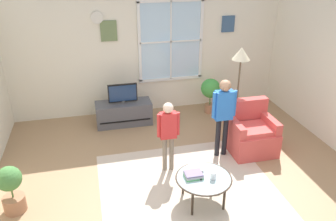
{
  "coord_description": "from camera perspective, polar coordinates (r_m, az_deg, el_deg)",
  "views": [
    {
      "loc": [
        -1.23,
        -3.95,
        3.21
      ],
      "look_at": [
        -0.18,
        0.44,
        1.09
      ],
      "focal_mm": 36.47,
      "sensor_mm": 36.0,
      "label": 1
    }
  ],
  "objects": [
    {
      "name": "cup",
      "position": [
        4.72,
        7.57,
        -10.73
      ],
      "size": [
        0.07,
        0.07,
        0.11
      ],
      "primitive_type": "cylinder",
      "color": "white",
      "rests_on": "coffee_table"
    },
    {
      "name": "area_rug",
      "position": [
        5.22,
        3.36,
        -12.81
      ],
      "size": [
        2.57,
        2.38,
        0.01
      ],
      "primitive_type": "cube",
      "color": "#C6B29E",
      "rests_on": "ground_plane"
    },
    {
      "name": "potted_plant_corner",
      "position": [
        5.05,
        -24.78,
        -11.61
      ],
      "size": [
        0.33,
        0.33,
        0.69
      ],
      "color": "#9E6B4C",
      "rests_on": "ground_plane"
    },
    {
      "name": "remote_near_cup",
      "position": [
        4.79,
        5.56,
        -10.58
      ],
      "size": [
        0.1,
        0.14,
        0.02
      ],
      "primitive_type": "cube",
      "rotation": [
        0.0,
        0.0,
        -0.52
      ],
      "color": "black",
      "rests_on": "coffee_table"
    },
    {
      "name": "ground_plane",
      "position": [
        5.25,
        3.08,
        -12.75
      ],
      "size": [
        6.3,
        6.35,
        0.02
      ],
      "primitive_type": "cube",
      "color": "#9E7A56"
    },
    {
      "name": "television",
      "position": [
        6.77,
        -7.59,
        2.9
      ],
      "size": [
        0.57,
        0.08,
        0.39
      ],
      "color": "#4C4C4C",
      "rests_on": "tv_stand"
    },
    {
      "name": "potted_plant_by_window",
      "position": [
        7.33,
        7.12,
        3.34
      ],
      "size": [
        0.41,
        0.41,
        0.77
      ],
      "color": "#9E6B4C",
      "rests_on": "ground_plane"
    },
    {
      "name": "coffee_table",
      "position": [
        4.77,
        5.98,
        -11.32
      ],
      "size": [
        0.78,
        0.78,
        0.41
      ],
      "color": "#99B2B7",
      "rests_on": "ground_plane"
    },
    {
      "name": "book_stack",
      "position": [
        4.74,
        4.28,
        -10.66
      ],
      "size": [
        0.24,
        0.19,
        0.07
      ],
      "color": "#4EBD65",
      "rests_on": "coffee_table"
    },
    {
      "name": "floor_lamp",
      "position": [
        6.21,
        12.02,
        7.82
      ],
      "size": [
        0.32,
        0.32,
        1.69
      ],
      "color": "black",
      "rests_on": "ground_plane"
    },
    {
      "name": "back_wall",
      "position": [
        7.24,
        -3.18,
        10.31
      ],
      "size": [
        5.7,
        0.17,
        2.7
      ],
      "color": "silver",
      "rests_on": "ground_plane"
    },
    {
      "name": "armchair",
      "position": [
        6.12,
        13.61,
        -3.72
      ],
      "size": [
        0.76,
        0.74,
        0.87
      ],
      "color": "#D14C47",
      "rests_on": "ground_plane"
    },
    {
      "name": "tv_stand",
      "position": [
        6.95,
        -7.39,
        -0.44
      ],
      "size": [
        1.11,
        0.47,
        0.46
      ],
      "color": "#4C4C51",
      "rests_on": "ground_plane"
    },
    {
      "name": "person_red_shirt",
      "position": [
        5.22,
        0.02,
        -3.15
      ],
      "size": [
        0.35,
        0.16,
        1.17
      ],
      "color": "#726656",
      "rests_on": "ground_plane"
    },
    {
      "name": "remote_near_books",
      "position": [
        4.75,
        5.44,
        -10.93
      ],
      "size": [
        0.08,
        0.15,
        0.02
      ],
      "primitive_type": "cube",
      "rotation": [
        0.0,
        0.0,
        -0.34
      ],
      "color": "black",
      "rests_on": "coffee_table"
    },
    {
      "name": "person_blue_shirt",
      "position": [
        5.63,
        9.26,
        0.15
      ],
      "size": [
        0.41,
        0.19,
        1.37
      ],
      "color": "black",
      "rests_on": "ground_plane"
    }
  ]
}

